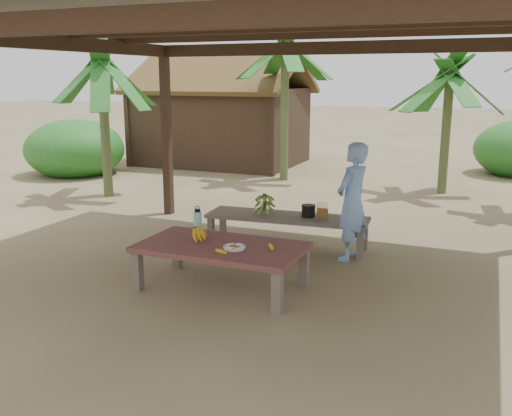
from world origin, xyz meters
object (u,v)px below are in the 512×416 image
at_px(bench, 287,219).
at_px(cooking_pot, 308,211).
at_px(work_table, 221,250).
at_px(woman, 352,202).
at_px(plate, 234,248).
at_px(water_flask, 198,222).
at_px(ripe_banana_bunch, 194,232).

relative_size(bench, cooking_pot, 12.19).
bearing_deg(work_table, woman, 55.68).
height_order(bench, plate, plate).
bearing_deg(water_flask, woman, 39.76).
xyz_separation_m(water_flask, woman, (1.53, 1.27, 0.11)).
distance_m(work_table, cooking_pot, 1.84).
bearing_deg(work_table, ripe_banana_bunch, 168.46).
bearing_deg(bench, water_flask, -116.52).
bearing_deg(plate, woman, 61.84).
distance_m(work_table, bench, 1.75).
height_order(work_table, ripe_banana_bunch, ripe_banana_bunch).
distance_m(water_flask, cooking_pot, 1.75).
relative_size(bench, ripe_banana_bunch, 8.53).
distance_m(plate, woman, 1.89).
relative_size(plate, cooking_pot, 1.29).
xyz_separation_m(work_table, ripe_banana_bunch, (-0.38, 0.08, 0.14)).
distance_m(ripe_banana_bunch, cooking_pot, 1.89).
xyz_separation_m(plate, woman, (0.88, 1.65, 0.24)).
xyz_separation_m(ripe_banana_bunch, water_flask, (-0.06, 0.20, 0.07)).
relative_size(plate, woman, 0.16).
xyz_separation_m(bench, plate, (0.05, -1.84, 0.12)).
distance_m(water_flask, woman, 1.99).
height_order(bench, ripe_banana_bunch, ripe_banana_bunch).
bearing_deg(plate, bench, 91.45).
bearing_deg(work_table, cooking_pot, 76.64).
bearing_deg(plate, ripe_banana_bunch, 162.89).
xyz_separation_m(plate, water_flask, (-0.64, 0.38, 0.13)).
xyz_separation_m(ripe_banana_bunch, cooking_pot, (0.82, 1.70, -0.05)).
xyz_separation_m(work_table, cooking_pot, (0.45, 1.79, 0.09)).
distance_m(ripe_banana_bunch, plate, 0.61).
bearing_deg(plate, cooking_pot, 82.68).
relative_size(ripe_banana_bunch, water_flask, 0.76).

